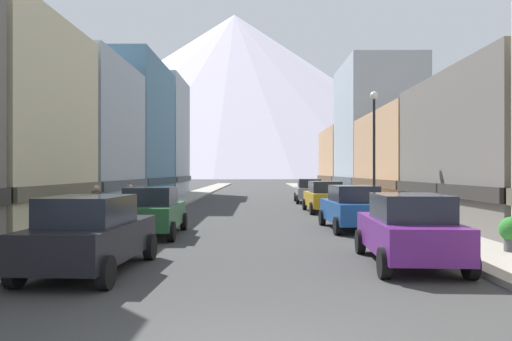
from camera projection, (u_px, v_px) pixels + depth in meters
name	position (u px, v px, depth m)	size (l,w,h in m)	color
sidewalk_left	(183.00, 199.00, 40.89)	(2.50, 100.00, 0.15)	gray
sidewalk_right	(333.00, 199.00, 40.81)	(2.50, 100.00, 0.15)	gray
storefront_left_2	(42.00, 139.00, 28.12)	(10.06, 9.17, 8.65)	#99A5B2
storefront_left_3	(112.00, 134.00, 38.51)	(8.23, 11.12, 10.93)	slate
storefront_left_4	(141.00, 139.00, 49.16)	(8.74, 8.96, 11.59)	#99A5B2
storefront_right_2	(429.00, 161.00, 32.24)	(7.76, 12.28, 6.27)	tan
storefront_right_3	(377.00, 133.00, 43.68)	(6.50, 10.16, 11.91)	#99A5B2
storefront_right_4	(367.00, 162.00, 55.23)	(9.72, 11.95, 7.09)	tan
car_left_0	(91.00, 234.00, 11.32)	(2.23, 4.48, 1.78)	black
car_left_1	(153.00, 211.00, 17.83)	(2.18, 4.45, 1.78)	#265933
car_right_0	(408.00, 229.00, 12.23)	(2.25, 4.48, 1.78)	#591E72
car_right_1	(352.00, 207.00, 19.62)	(2.22, 4.47, 1.78)	#19478C
car_right_2	(324.00, 197.00, 28.03)	(2.18, 4.45, 1.78)	#B28419
car_right_3	(309.00, 191.00, 36.60)	(2.17, 4.45, 1.78)	slate
potted_plant_0	(117.00, 204.00, 24.46)	(0.71, 0.71, 1.02)	#4C4C51
potted_plant_1	(512.00, 232.00, 13.41)	(0.69, 0.69, 0.95)	#4C4C51
pedestrian_0	(130.00, 201.00, 24.06)	(0.36, 0.36, 1.56)	#333338
pedestrian_1	(96.00, 208.00, 19.05)	(0.36, 0.36, 1.66)	brown
streetlamp_right	(374.00, 136.00, 22.48)	(0.36, 0.36, 5.86)	black
mountain_backdrop	(234.00, 95.00, 266.00)	(245.17, 245.17, 87.35)	silver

